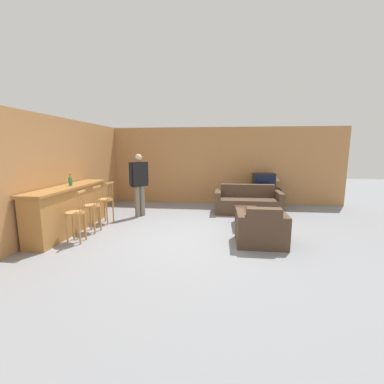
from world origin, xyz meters
TOP-DOWN VIEW (x-y plane):
  - ground_plane at (0.00, 0.00)m, footprint 24.00×24.00m
  - wall_back at (0.00, 3.63)m, footprint 9.40×0.08m
  - wall_left at (-3.15, 1.32)m, footprint 0.08×8.63m
  - bar_counter at (-2.82, 0.13)m, footprint 0.55×2.60m
  - bar_chair_near at (-2.27, -0.54)m, footprint 0.39×0.39m
  - bar_chair_mid at (-2.27, 0.12)m, footprint 0.39×0.39m
  - bar_chair_far at (-2.27, 0.83)m, footprint 0.43×0.43m
  - couch_far at (1.42, 2.35)m, footprint 1.92×0.86m
  - armchair_near at (1.41, -0.26)m, footprint 0.95×0.81m
  - coffee_table at (1.25, 0.93)m, footprint 0.54×0.93m
  - tv_unit at (2.01, 3.26)m, footprint 1.06×0.46m
  - tv at (2.01, 3.26)m, footprint 0.69×0.44m
  - bottle at (-2.80, 0.21)m, footprint 0.08×0.08m
  - table_lamp at (2.38, 3.26)m, footprint 0.28×0.28m
  - person_by_window at (-1.65, 1.62)m, footprint 0.44×0.49m

SIDE VIEW (x-z plane):
  - ground_plane at x=0.00m, z-range 0.00..0.00m
  - couch_far at x=1.42m, z-range -0.11..0.71m
  - armchair_near at x=1.41m, z-range -0.10..0.70m
  - tv_unit at x=2.01m, z-range 0.00..0.60m
  - coffee_table at x=1.25m, z-range 0.14..0.57m
  - bar_counter at x=-2.82m, z-range 0.00..1.05m
  - bar_chair_near at x=-2.27m, z-range 0.01..1.07m
  - bar_chair_mid at x=-2.27m, z-range 0.01..1.07m
  - bar_chair_far at x=-2.27m, z-range 0.01..1.07m
  - tv at x=2.01m, z-range 0.60..1.10m
  - table_lamp at x=2.38m, z-range 0.71..1.16m
  - person_by_window at x=-1.65m, z-range 0.11..1.85m
  - bottle at x=-2.80m, z-range 1.04..1.29m
  - wall_back at x=0.00m, z-range 0.00..2.60m
  - wall_left at x=-3.15m, z-range 0.00..2.60m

